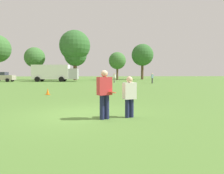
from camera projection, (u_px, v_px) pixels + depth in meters
ground_plane at (82, 114)px, 7.95m from camera, size 195.43×195.43×0.00m
player_thrower at (104, 92)px, 7.05m from camera, size 0.55×0.44×1.70m
player_defender at (129, 95)px, 7.33m from camera, size 0.51×0.38×1.48m
frisbee at (112, 92)px, 7.00m from camera, size 0.28×0.27×0.10m
traffic_cone at (48, 92)px, 15.15m from camera, size 0.32×0.32×0.48m
parked_car_center at (2, 77)px, 38.34m from camera, size 4.30×2.40×1.82m
box_truck at (55, 72)px, 39.09m from camera, size 8.62×3.32×3.18m
bystander_far_jogger at (152, 78)px, 32.24m from camera, size 0.29×0.46×1.61m
bystander_field_marshal at (114, 77)px, 34.88m from camera, size 0.48×0.50×1.61m
tree_west_maple at (35, 58)px, 47.11m from camera, size 4.66×4.66×7.57m
tree_center_elm at (75, 46)px, 46.37m from camera, size 6.97×6.97×11.33m
tree_east_birch at (75, 55)px, 46.84m from camera, size 5.13×5.13×8.33m
tree_east_oak at (117, 61)px, 48.12m from camera, size 4.05×4.05×6.58m
tree_far_east_pine at (142, 55)px, 52.36m from camera, size 5.58×5.58×9.07m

